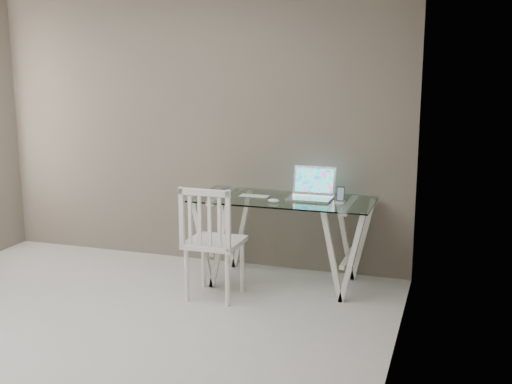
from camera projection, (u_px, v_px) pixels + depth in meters
room at (37, 89)px, 3.78m from camera, size 4.50×4.52×2.71m
desk at (284, 240)px, 5.44m from camera, size 1.50×0.70×0.75m
chair at (211, 238)px, 5.04m from camera, size 0.43×0.43×0.93m
laptop at (312, 191)px, 5.38m from camera, size 0.36×0.33×0.25m
keyboard at (254, 196)px, 5.43m from camera, size 0.26×0.11×0.01m
mouse at (274, 201)px, 5.21m from camera, size 0.10×0.06×0.03m
phone_dock at (340, 199)px, 5.18m from camera, size 0.07×0.07×0.13m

